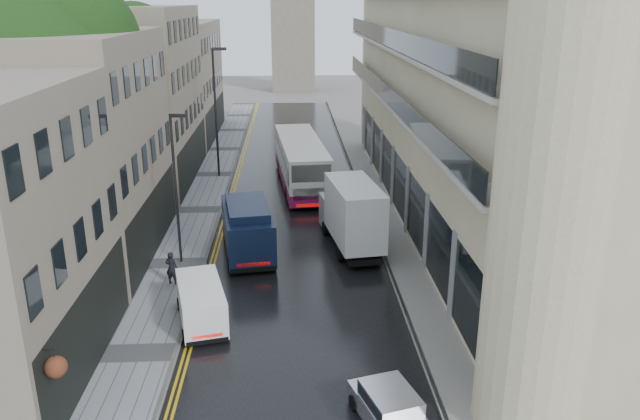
{
  "coord_description": "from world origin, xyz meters",
  "views": [
    {
      "loc": [
        -0.19,
        -9.6,
        12.57
      ],
      "look_at": [
        1.18,
        18.0,
        3.19
      ],
      "focal_mm": 35.0,
      "sensor_mm": 36.0,
      "label": 1
    }
  ],
  "objects_px": {
    "tree_far": "(110,99)",
    "lamp_post_far": "(216,114)",
    "tree_near": "(27,125)",
    "pedestrian": "(172,268)",
    "cream_bus": "(287,176)",
    "navy_van": "(229,243)",
    "white_lorry": "(340,226)",
    "lamp_post_near": "(176,191)",
    "white_van": "(184,323)"
  },
  "relations": [
    {
      "from": "white_lorry",
      "to": "lamp_post_near",
      "type": "xyz_separation_m",
      "value": [
        -7.93,
        0.07,
        1.94
      ]
    },
    {
      "from": "white_lorry",
      "to": "pedestrian",
      "type": "relative_size",
      "value": 4.49
    },
    {
      "from": "navy_van",
      "to": "lamp_post_far",
      "type": "distance_m",
      "value": 17.48
    },
    {
      "from": "lamp_post_far",
      "to": "tree_near",
      "type": "bearing_deg",
      "value": -124.92
    },
    {
      "from": "tree_far",
      "to": "navy_van",
      "type": "distance_m",
      "value": 17.84
    },
    {
      "from": "pedestrian",
      "to": "tree_near",
      "type": "bearing_deg",
      "value": -9.72
    },
    {
      "from": "tree_near",
      "to": "navy_van",
      "type": "bearing_deg",
      "value": -9.99
    },
    {
      "from": "pedestrian",
      "to": "lamp_post_far",
      "type": "distance_m",
      "value": 18.96
    },
    {
      "from": "tree_near",
      "to": "lamp_post_far",
      "type": "height_order",
      "value": "tree_near"
    },
    {
      "from": "tree_far",
      "to": "cream_bus",
      "type": "bearing_deg",
      "value": -16.81
    },
    {
      "from": "tree_far",
      "to": "lamp_post_far",
      "type": "relative_size",
      "value": 1.36
    },
    {
      "from": "navy_van",
      "to": "lamp_post_far",
      "type": "relative_size",
      "value": 0.62
    },
    {
      "from": "white_van",
      "to": "pedestrian",
      "type": "relative_size",
      "value": 2.5
    },
    {
      "from": "tree_near",
      "to": "lamp_post_near",
      "type": "distance_m",
      "value": 7.51
    },
    {
      "from": "white_lorry",
      "to": "pedestrian",
      "type": "distance_m",
      "value": 8.35
    },
    {
      "from": "lamp_post_near",
      "to": "tree_near",
      "type": "bearing_deg",
      "value": -177.69
    },
    {
      "from": "white_lorry",
      "to": "white_van",
      "type": "distance_m",
      "value": 10.1
    },
    {
      "from": "tree_near",
      "to": "navy_van",
      "type": "distance_m",
      "value": 10.93
    },
    {
      "from": "tree_far",
      "to": "pedestrian",
      "type": "bearing_deg",
      "value": -68.06
    },
    {
      "from": "tree_far",
      "to": "white_van",
      "type": "bearing_deg",
      "value": -69.68
    },
    {
      "from": "cream_bus",
      "to": "navy_van",
      "type": "bearing_deg",
      "value": -109.36
    },
    {
      "from": "tree_far",
      "to": "lamp_post_far",
      "type": "bearing_deg",
      "value": 19.47
    },
    {
      "from": "tree_near",
      "to": "cream_bus",
      "type": "bearing_deg",
      "value": 37.87
    },
    {
      "from": "tree_near",
      "to": "tree_far",
      "type": "height_order",
      "value": "tree_near"
    },
    {
      "from": "lamp_post_near",
      "to": "white_van",
      "type": "bearing_deg",
      "value": -72.22
    },
    {
      "from": "tree_far",
      "to": "cream_bus",
      "type": "height_order",
      "value": "tree_far"
    },
    {
      "from": "tree_near",
      "to": "navy_van",
      "type": "height_order",
      "value": "tree_near"
    },
    {
      "from": "tree_near",
      "to": "pedestrian",
      "type": "xyz_separation_m",
      "value": [
        6.82,
        -3.19,
        -6.04
      ]
    },
    {
      "from": "tree_far",
      "to": "white_van",
      "type": "distance_m",
      "value": 23.36
    },
    {
      "from": "tree_near",
      "to": "white_lorry",
      "type": "distance_m",
      "value": 15.59
    },
    {
      "from": "tree_near",
      "to": "pedestrian",
      "type": "relative_size",
      "value": 8.84
    },
    {
      "from": "cream_bus",
      "to": "tree_near",
      "type": "bearing_deg",
      "value": -147.3
    },
    {
      "from": "white_lorry",
      "to": "white_van",
      "type": "bearing_deg",
      "value": -138.55
    },
    {
      "from": "white_lorry",
      "to": "navy_van",
      "type": "bearing_deg",
      "value": -178.0
    },
    {
      "from": "white_lorry",
      "to": "lamp_post_far",
      "type": "relative_size",
      "value": 0.77
    },
    {
      "from": "lamp_post_far",
      "to": "tree_far",
      "type": "bearing_deg",
      "value": -170.88
    },
    {
      "from": "cream_bus",
      "to": "white_lorry",
      "type": "relative_size",
      "value": 1.69
    },
    {
      "from": "white_lorry",
      "to": "lamp_post_near",
      "type": "relative_size",
      "value": 0.96
    },
    {
      "from": "navy_van",
      "to": "tree_far",
      "type": "bearing_deg",
      "value": 113.13
    },
    {
      "from": "pedestrian",
      "to": "lamp_post_near",
      "type": "xyz_separation_m",
      "value": [
        -0.02,
        2.57,
        2.9
      ]
    },
    {
      "from": "white_lorry",
      "to": "tree_near",
      "type": "bearing_deg",
      "value": 169.29
    },
    {
      "from": "pedestrian",
      "to": "cream_bus",
      "type": "bearing_deg",
      "value": -97.46
    },
    {
      "from": "navy_van",
      "to": "lamp_post_near",
      "type": "bearing_deg",
      "value": 149.36
    },
    {
      "from": "white_van",
      "to": "lamp_post_far",
      "type": "relative_size",
      "value": 0.43
    },
    {
      "from": "white_lorry",
      "to": "white_van",
      "type": "xyz_separation_m",
      "value": [
        -6.53,
        -7.65,
        -0.97
      ]
    },
    {
      "from": "tree_far",
      "to": "white_lorry",
      "type": "xyz_separation_m",
      "value": [
        14.43,
        -13.68,
        -4.36
      ]
    },
    {
      "from": "cream_bus",
      "to": "lamp_post_near",
      "type": "relative_size",
      "value": 1.62
    },
    {
      "from": "tree_near",
      "to": "lamp_post_near",
      "type": "height_order",
      "value": "tree_near"
    },
    {
      "from": "tree_near",
      "to": "lamp_post_far",
      "type": "xyz_separation_m",
      "value": [
        7.03,
        15.38,
        -2.23
      ]
    },
    {
      "from": "tree_near",
      "to": "white_van",
      "type": "height_order",
      "value": "tree_near"
    }
  ]
}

